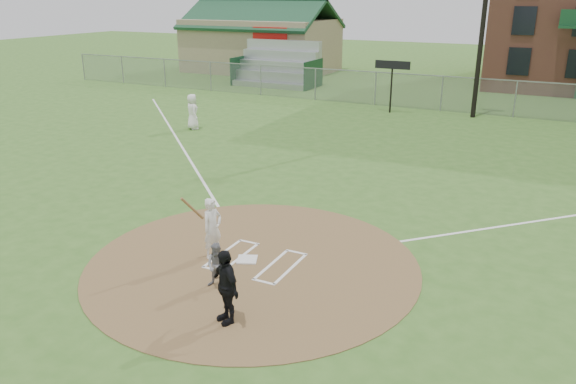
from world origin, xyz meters
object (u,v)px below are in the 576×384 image
at_px(catcher, 218,266).
at_px(umpire, 226,286).
at_px(ondeck_player, 192,112).
at_px(home_plate, 247,259).
at_px(batter_at_plate, 212,228).

distance_m(catcher, umpire, 1.50).
height_order(catcher, ondeck_player, ondeck_player).
height_order(home_plate, catcher, catcher).
relative_size(home_plate, ondeck_player, 0.28).
distance_m(umpire, batter_at_plate, 3.10).
xyz_separation_m(catcher, umpire, (0.95, -1.13, 0.26)).
distance_m(catcher, batter_at_plate, 1.64).
bearing_deg(home_plate, catcher, -85.96).
bearing_deg(home_plate, ondeck_player, 130.61).
bearing_deg(umpire, ondeck_player, 158.85).
bearing_deg(catcher, home_plate, 81.88).
bearing_deg(ondeck_player, catcher, 169.14).
xyz_separation_m(umpire, batter_at_plate, (-1.94, 2.42, -0.00)).
distance_m(umpire, ondeck_player, 18.04).
relative_size(ondeck_player, batter_at_plate, 0.99).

